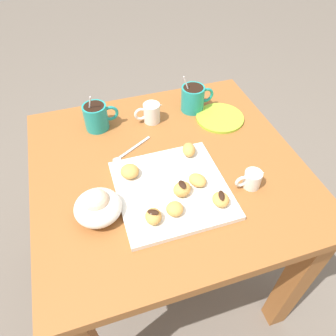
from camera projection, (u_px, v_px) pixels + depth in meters
ground_plane at (168, 268)px, 1.53m from camera, size 8.00×8.00×0.00m
dining_table at (167, 193)px, 1.13m from camera, size 0.85×0.81×0.71m
pastry_plate_square at (172, 189)px, 0.94m from camera, size 0.32×0.32×0.02m
coffee_mug_teal_left at (96, 116)px, 1.12m from camera, size 0.12×0.08×0.14m
coffee_mug_teal_right at (193, 98)px, 1.19m from camera, size 0.13×0.09×0.15m
cream_pitcher_white at (151, 112)px, 1.15m from camera, size 0.10×0.06×0.07m
ice_cream_bowl at (98, 206)px, 0.86m from camera, size 0.13×0.13×0.10m
chocolate_sauce_pitcher at (252, 179)px, 0.94m from camera, size 0.09×0.05×0.06m
saucer_lime_left at (220, 118)px, 1.19m from camera, size 0.18×0.18×0.01m
loose_spoon_near_saucer at (128, 152)px, 1.06m from camera, size 0.15×0.09×0.01m
beignet_0 at (189, 150)px, 1.02m from camera, size 0.05×0.06×0.04m
beignet_1 at (221, 199)px, 0.89m from camera, size 0.05×0.05×0.03m
chocolate_drizzle_1 at (222, 195)px, 0.87m from camera, size 0.03×0.04×0.00m
beignet_2 at (181, 189)px, 0.91m from camera, size 0.07×0.07×0.04m
chocolate_drizzle_2 at (181, 185)px, 0.89m from camera, size 0.02×0.03×0.00m
beignet_3 at (130, 171)px, 0.96m from camera, size 0.08×0.08×0.04m
beignet_4 at (175, 209)px, 0.87m from camera, size 0.06×0.06×0.03m
beignet_5 at (153, 216)px, 0.85m from camera, size 0.05×0.06×0.04m
chocolate_drizzle_5 at (153, 212)px, 0.83m from camera, size 0.04×0.03×0.00m
beignet_6 at (198, 180)px, 0.94m from camera, size 0.07×0.07×0.03m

